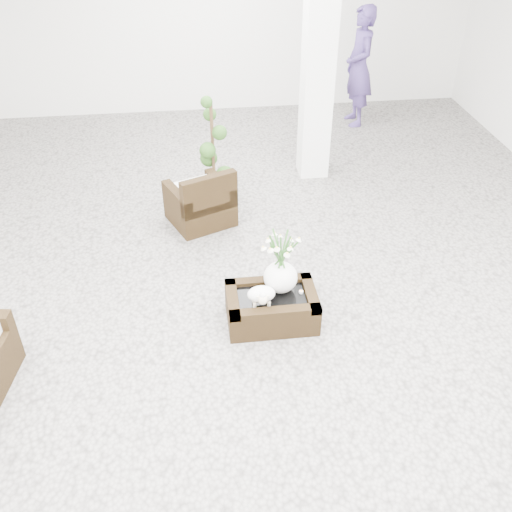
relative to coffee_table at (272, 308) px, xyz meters
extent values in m
plane|color=gray|center=(-0.12, 0.38, -0.16)|extent=(11.00, 11.00, 0.00)
cube|color=white|center=(1.08, 3.18, 1.59)|extent=(0.40, 0.40, 3.50)
cube|color=black|center=(0.00, 0.00, 0.00)|extent=(0.90, 0.60, 0.31)
ellipsoid|color=white|center=(-0.12, -0.10, 0.26)|extent=(0.28, 0.23, 0.21)
cylinder|color=white|center=(0.30, 0.02, 0.17)|extent=(0.04, 0.04, 0.03)
cube|color=black|center=(-0.63, 2.01, 0.23)|extent=(0.94, 0.93, 0.77)
imported|color=#45326F|center=(2.19, 4.93, 0.82)|extent=(0.50, 0.73, 1.95)
camera|label=1|loc=(-0.71, -4.40, 3.84)|focal=40.60mm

